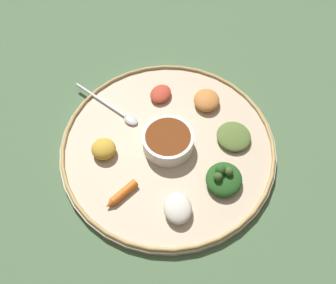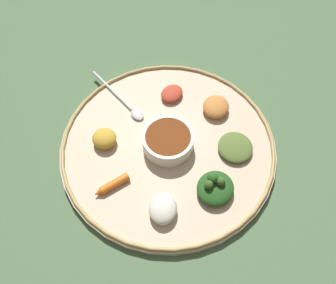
# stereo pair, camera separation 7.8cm
# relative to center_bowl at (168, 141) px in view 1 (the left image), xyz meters

# --- Properties ---
(ground_plane) EXTENTS (2.40, 2.40, 0.00)m
(ground_plane) POSITION_rel_center_bowl_xyz_m (0.00, 0.00, -0.04)
(ground_plane) COLOR #4C6B47
(platter) EXTENTS (0.45, 0.45, 0.02)m
(platter) POSITION_rel_center_bowl_xyz_m (0.00, 0.00, -0.03)
(platter) COLOR #C6B293
(platter) RESTS_ON ground_plane
(platter_rim) EXTENTS (0.45, 0.45, 0.01)m
(platter_rim) POSITION_rel_center_bowl_xyz_m (0.00, 0.00, -0.02)
(platter_rim) COLOR tan
(platter_rim) RESTS_ON platter
(center_bowl) EXTENTS (0.11, 0.11, 0.04)m
(center_bowl) POSITION_rel_center_bowl_xyz_m (0.00, 0.00, 0.00)
(center_bowl) COLOR silver
(center_bowl) RESTS_ON platter
(spoon) EXTENTS (0.10, 0.17, 0.01)m
(spoon) POSITION_rel_center_bowl_xyz_m (0.07, 0.13, -0.02)
(spoon) COLOR silver
(spoon) RESTS_ON platter
(greens_pile) EXTENTS (0.09, 0.08, 0.04)m
(greens_pile) POSITION_rel_center_bowl_xyz_m (-0.07, -0.12, -0.00)
(greens_pile) COLOR #23511E
(greens_pile) RESTS_ON platter
(carrot_near_spoon) EXTENTS (0.07, 0.06, 0.02)m
(carrot_near_spoon) POSITION_rel_center_bowl_xyz_m (-0.13, 0.07, -0.01)
(carrot_near_spoon) COLOR orange
(carrot_near_spoon) RESTS_ON platter
(mound_squash) EXTENTS (0.07, 0.06, 0.03)m
(mound_squash) POSITION_rel_center_bowl_xyz_m (0.12, -0.07, -0.01)
(mound_squash) COLOR #C67A38
(mound_squash) RESTS_ON platter
(mound_lentil_yellow) EXTENTS (0.07, 0.07, 0.03)m
(mound_lentil_yellow) POSITION_rel_center_bowl_xyz_m (-0.04, 0.13, -0.01)
(mound_lentil_yellow) COLOR gold
(mound_lentil_yellow) RESTS_ON platter
(mound_rice_white) EXTENTS (0.08, 0.07, 0.03)m
(mound_rice_white) POSITION_rel_center_bowl_xyz_m (-0.14, -0.04, -0.01)
(mound_rice_white) COLOR silver
(mound_rice_white) RESTS_ON platter
(mound_collards) EXTENTS (0.10, 0.10, 0.02)m
(mound_collards) POSITION_rel_center_bowl_xyz_m (0.04, -0.13, -0.01)
(mound_collards) COLOR #567033
(mound_collards) RESTS_ON platter
(mound_berbere_red) EXTENTS (0.07, 0.06, 0.02)m
(mound_berbere_red) POSITION_rel_center_bowl_xyz_m (0.13, 0.04, -0.01)
(mound_berbere_red) COLOR #B73D28
(mound_berbere_red) RESTS_ON platter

